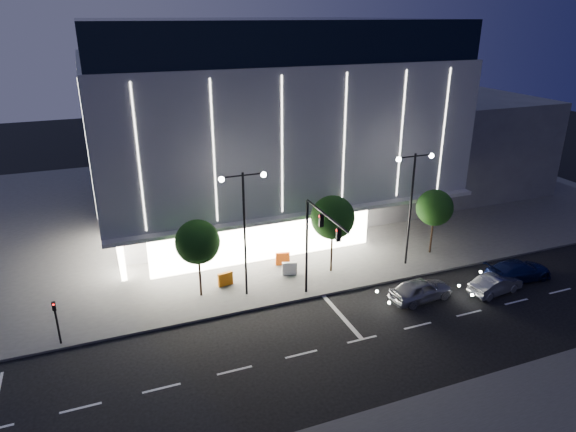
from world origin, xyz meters
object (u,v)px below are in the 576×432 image
(barrier_a, at_px, (225,279))
(tree_mid, at_px, (333,220))
(street_lamp_west, at_px, (244,217))
(car_lead, at_px, (421,290))
(traffic_mast, at_px, (316,236))
(car_third, at_px, (518,270))
(car_second, at_px, (495,284))
(barrier_c, at_px, (283,259))
(street_lamp_east, at_px, (412,193))
(tree_left, at_px, (198,244))
(tree_right, at_px, (435,210))
(barrier_d, at_px, (290,268))
(ped_signal_far, at_px, (56,318))

(barrier_a, bearing_deg, tree_mid, -14.25)
(street_lamp_west, distance_m, car_lead, 13.08)
(traffic_mast, height_order, car_third, traffic_mast)
(car_third, distance_m, barrier_a, 21.56)
(car_second, distance_m, barrier_c, 15.57)
(traffic_mast, relative_size, street_lamp_east, 0.79)
(car_second, height_order, car_third, car_third)
(tree_left, bearing_deg, barrier_a, 20.49)
(car_lead, bearing_deg, tree_right, -45.68)
(car_second, distance_m, barrier_d, 14.70)
(traffic_mast, height_order, ped_signal_far, traffic_mast)
(street_lamp_east, distance_m, barrier_d, 10.71)
(tree_mid, distance_m, car_second, 12.28)
(tree_right, relative_size, car_lead, 1.20)
(car_third, distance_m, barrier_c, 17.58)
(street_lamp_east, height_order, barrier_d, street_lamp_east)
(barrier_a, bearing_deg, barrier_d, -10.92)
(tree_right, bearing_deg, traffic_mast, -162.98)
(car_lead, relative_size, car_third, 0.90)
(street_lamp_west, xyz_separation_m, car_third, (19.42, -5.02, -5.21))
(street_lamp_west, distance_m, tree_mid, 7.28)
(ped_signal_far, relative_size, tree_right, 0.54)
(ped_signal_far, bearing_deg, tree_mid, 7.55)
(traffic_mast, bearing_deg, tree_left, 152.16)
(car_second, bearing_deg, barrier_d, 51.45)
(tree_mid, bearing_deg, street_lamp_west, -171.74)
(tree_mid, bearing_deg, car_second, -36.55)
(tree_right, distance_m, car_lead, 8.32)
(tree_mid, bearing_deg, barrier_a, 174.94)
(tree_left, relative_size, car_second, 1.39)
(street_lamp_east, distance_m, car_third, 9.67)
(tree_right, bearing_deg, barrier_a, 177.60)
(barrier_d, bearing_deg, barrier_a, -166.85)
(barrier_c, bearing_deg, car_third, -16.36)
(ped_signal_far, xyz_separation_m, tree_left, (9.03, 2.52, 2.15))
(tree_mid, bearing_deg, barrier_d, 169.89)
(tree_left, height_order, car_third, tree_left)
(car_lead, bearing_deg, car_second, -106.69)
(ped_signal_far, distance_m, car_second, 28.82)
(traffic_mast, height_order, tree_mid, traffic_mast)
(car_lead, bearing_deg, street_lamp_west, 61.23)
(car_lead, relative_size, car_second, 1.11)
(tree_left, bearing_deg, ped_signal_far, -164.39)
(traffic_mast, xyz_separation_m, tree_right, (12.03, 3.68, -1.14))
(car_lead, relative_size, barrier_a, 4.17)
(tree_mid, bearing_deg, ped_signal_far, -172.45)
(traffic_mast, xyz_separation_m, car_lead, (7.00, -2.17, -4.25))
(tree_left, relative_size, barrier_a, 5.20)
(tree_right, distance_m, car_second, 7.69)
(street_lamp_west, relative_size, tree_mid, 1.46)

